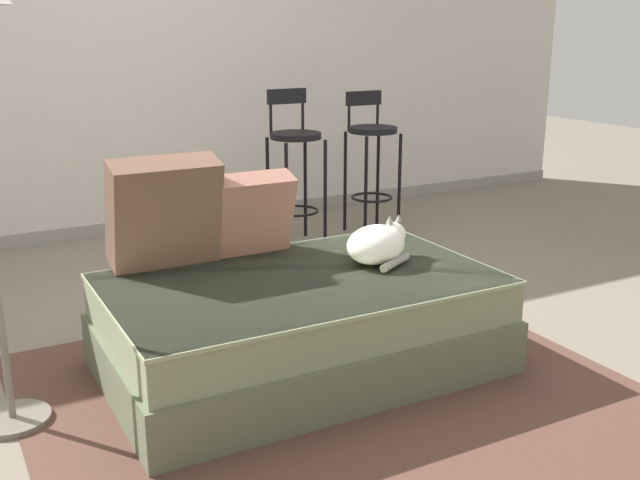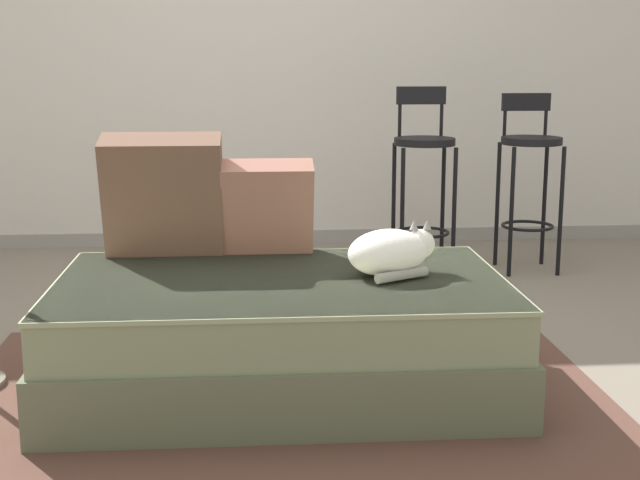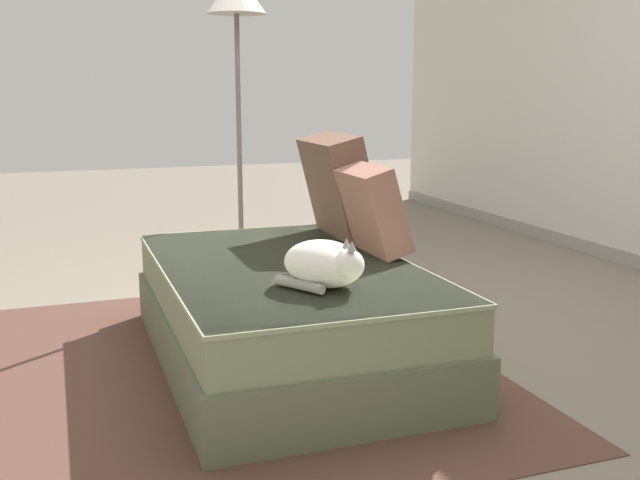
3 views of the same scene
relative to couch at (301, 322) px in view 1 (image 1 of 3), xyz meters
The scene contains 10 objects.
ground_plane 0.45m from the couch, 90.00° to the left, with size 16.00×16.00×0.00m, color slate.
wall_back_panel 2.86m from the couch, 90.00° to the left, with size 8.00×0.10×2.60m, color silver.
wall_baseboard_trim 2.60m from the couch, 90.00° to the left, with size 8.00×0.02×0.09m, color gray.
area_rug 0.37m from the couch, 90.00° to the right, with size 2.35×2.12×0.01m, color brown.
couch is the anchor object (origin of this frame).
throw_pillow_corner 0.76m from the couch, 137.50° to the left, with size 0.47×0.28×0.50m.
throw_pillow_middle 0.58m from the couch, 95.34° to the left, with size 0.37×0.24×0.39m.
cat 0.50m from the couch, ahead, with size 0.40×0.36×0.20m.
bar_stool_near_window 2.01m from the couch, 63.74° to the left, with size 0.34×0.34×1.04m.
bar_stool_by_doorway 2.34m from the couch, 50.03° to the left, with size 0.34×0.34×1.00m.
Camera 1 is at (-1.37, -3.08, 1.45)m, focal length 42.00 mm.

